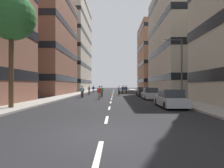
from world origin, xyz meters
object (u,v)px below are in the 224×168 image
parked_car_mid (150,94)px  skater_6 (82,91)px  skater_3 (99,92)px  skater_1 (124,89)px  skater_5 (82,91)px  skater_0 (102,91)px  street_tree_near (11,17)px  skater_7 (126,89)px  skater_8 (89,89)px  parked_car_near (143,92)px  skater_2 (122,89)px  skater_4 (93,88)px  parked_car_far (170,99)px  skater_9 (119,90)px  streetlamp_right (178,63)px

parked_car_mid → skater_6: size_ratio=2.47×
skater_3 → skater_6: (-2.77, 3.15, 0.03)m
skater_1 → skater_5: same height
skater_1 → skater_6: (-6.79, -12.87, 0.03)m
parked_car_mid → skater_0: 7.49m
street_tree_near → skater_5: size_ratio=5.03×
skater_5 → skater_7: size_ratio=1.00×
street_tree_near → skater_3: size_ratio=5.03×
parked_car_mid → skater_8: size_ratio=2.47×
skater_0 → skater_6: same height
parked_car_near → skater_7: bearing=99.7°
street_tree_near → skater_2: size_ratio=5.03×
skater_8 → parked_car_near: bearing=-29.3°
skater_6 → skater_7: size_ratio=1.00×
skater_3 → skater_7: 18.86m
skater_8 → skater_7: bearing=39.9°
skater_0 → parked_car_near: bearing=22.7°
skater_7 → skater_8: (-7.64, -6.39, 0.00)m
skater_4 → skater_6: bearing=-88.4°
parked_car_far → skater_4: 32.04m
skater_0 → skater_3: same height
parked_car_near → skater_0: bearing=-157.3°
skater_4 → parked_car_far: bearing=-71.9°
parked_car_near → skater_4: 18.22m
parked_car_near → skater_3: bearing=-135.9°
street_tree_near → skater_3: (6.03, 9.96, -6.19)m
skater_8 → street_tree_near: bearing=-97.9°
parked_car_near → skater_4: skater_4 is taller
parked_car_mid → skater_7: bearing=96.4°
street_tree_near → skater_4: (2.74, 31.69, -6.16)m
parked_car_near → skater_2: bearing=102.3°
skater_7 → skater_8: same height
parked_car_mid → skater_2: size_ratio=2.47×
skater_3 → skater_1: bearing=75.9°
street_tree_near → skater_6: (3.26, 13.11, -6.16)m
skater_3 → skater_7: (4.66, 18.28, 0.03)m
skater_5 → skater_7: same height
parked_car_near → skater_8: (-9.66, 5.41, 0.32)m
parked_car_mid → parked_car_far: (0.00, -8.92, 0.00)m
skater_9 → parked_car_far: bearing=-78.3°
skater_6 → skater_1: bearing=62.2°
skater_1 → skater_7: 2.35m
parked_car_far → skater_6: (-9.44, 11.87, 0.32)m
skater_7 → skater_8: bearing=-140.1°
parked_car_near → streetlamp_right: (1.91, -11.50, 3.44)m
parked_car_near → skater_0: size_ratio=2.47×
streetlamp_right → skater_1: size_ratio=3.65×
parked_car_far → skater_3: skater_3 is taller
skater_7 → skater_4: bearing=156.5°
streetlamp_right → skater_9: size_ratio=3.65×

